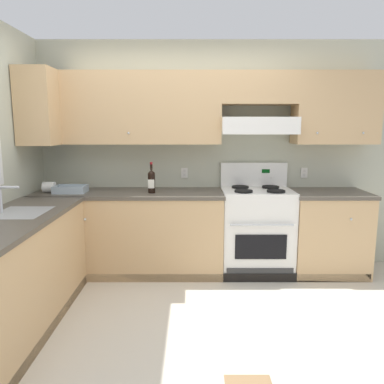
{
  "coord_description": "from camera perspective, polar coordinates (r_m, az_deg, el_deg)",
  "views": [
    {
      "loc": [
        0.16,
        -2.8,
        1.6
      ],
      "look_at": [
        0.15,
        0.7,
        1.0
      ],
      "focal_mm": 35.43,
      "sensor_mm": 36.0,
      "label": 1
    }
  ],
  "objects": [
    {
      "name": "stove",
      "position": [
        4.27,
        9.72,
        -5.67
      ],
      "size": [
        0.76,
        0.62,
        1.2
      ],
      "color": "white",
      "rests_on": "ground_plane"
    },
    {
      "name": "paper_towel_roll",
      "position": [
        4.34,
        -20.64,
        0.71
      ],
      "size": [
        0.13,
        0.11,
        0.11
      ],
      "color": "white",
      "rests_on": "counter_back_run"
    },
    {
      "name": "ground_plane",
      "position": [
        3.23,
        -2.94,
        -19.99
      ],
      "size": [
        7.04,
        7.04,
        0.0
      ],
      "primitive_type": "plane",
      "color": "beige"
    },
    {
      "name": "wine_bottle",
      "position": [
        4.04,
        -6.04,
        1.72
      ],
      "size": [
        0.08,
        0.08,
        0.33
      ],
      "color": "black",
      "rests_on": "counter_back_run"
    },
    {
      "name": "counter_back_run",
      "position": [
        4.2,
        -0.81,
        -6.14
      ],
      "size": [
        3.6,
        0.65,
        0.91
      ],
      "color": "tan",
      "rests_on": "ground_plane"
    },
    {
      "name": "bowl",
      "position": [
        4.25,
        -17.74,
        0.27
      ],
      "size": [
        0.34,
        0.22,
        0.08
      ],
      "color": "#9EADB7",
      "rests_on": "counter_back_run"
    },
    {
      "name": "wall_back",
      "position": [
        4.34,
        3.3,
        8.12
      ],
      "size": [
        4.68,
        0.57,
        2.55
      ],
      "color": "#B7BAA3",
      "rests_on": "ground_plane"
    },
    {
      "name": "counter_left_run",
      "position": [
        3.33,
        -25.33,
        -11.25
      ],
      "size": [
        0.63,
        1.91,
        1.13
      ],
      "color": "tan",
      "rests_on": "ground_plane"
    }
  ]
}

